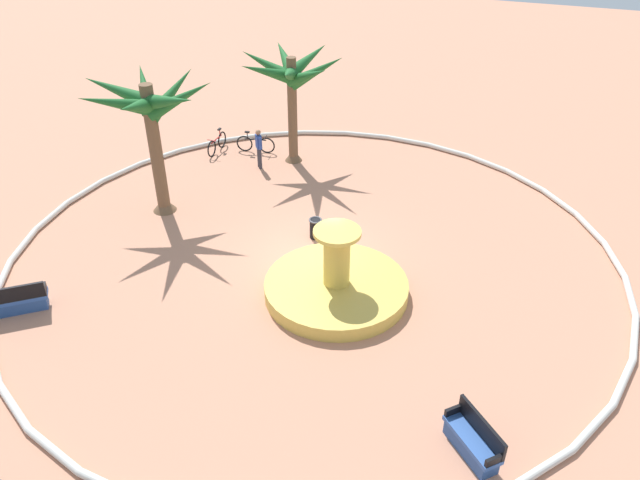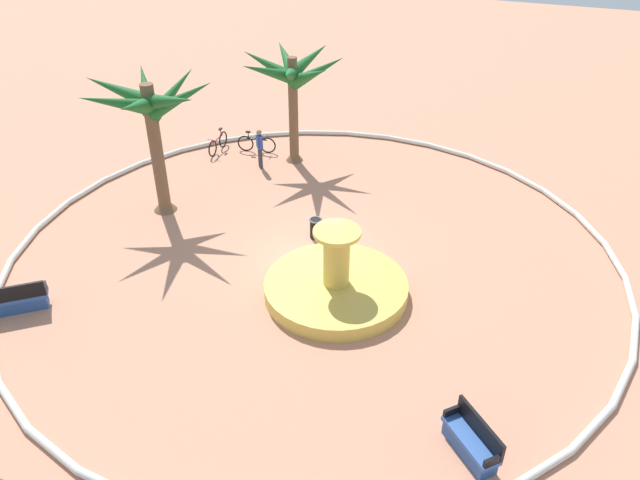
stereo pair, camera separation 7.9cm
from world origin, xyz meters
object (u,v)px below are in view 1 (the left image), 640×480
(bicycle_red_frame, at_px, (217,144))
(palm_tree_near_fountain, at_px, (292,77))
(fountain, at_px, (336,286))
(palm_tree_by_curb, at_px, (150,112))
(bench_east, at_px, (473,442))
(person_cyclist_helmet, at_px, (259,147))
(bench_west, at_px, (19,301))
(bicycle_by_lamppost, at_px, (256,144))
(trash_bin, at_px, (316,228))

(bicycle_red_frame, bearing_deg, palm_tree_near_fountain, -175.27)
(fountain, height_order, palm_tree_by_curb, palm_tree_by_curb)
(palm_tree_near_fountain, distance_m, bench_east, 15.95)
(bench_east, xyz_separation_m, person_cyclist_helmet, (10.33, -11.51, 0.59))
(bench_west, relative_size, bicycle_red_frame, 0.91)
(person_cyclist_helmet, bearing_deg, bench_west, 75.70)
(bicycle_red_frame, bearing_deg, bicycle_by_lamppost, -161.96)
(palm_tree_by_curb, distance_m, bicycle_by_lamppost, 6.77)
(bench_west, bearing_deg, bench_east, 177.14)
(palm_tree_by_curb, xyz_separation_m, bicycle_by_lamppost, (-1.09, -5.72, -3.46))
(bicycle_by_lamppost, bearing_deg, fountain, 127.62)
(fountain, distance_m, bench_west, 9.25)
(bicycle_by_lamppost, xyz_separation_m, person_cyclist_helmet, (-0.77, 1.30, 0.56))
(bench_east, bearing_deg, person_cyclist_helmet, -48.09)
(trash_bin, distance_m, bicycle_by_lamppost, 7.35)
(palm_tree_by_curb, height_order, trash_bin, palm_tree_by_curb)
(fountain, distance_m, bench_east, 6.45)
(palm_tree_by_curb, xyz_separation_m, person_cyclist_helmet, (-1.86, -4.42, -2.90))
(bench_west, bearing_deg, trash_bin, -135.86)
(bicycle_by_lamppost, height_order, person_cyclist_helmet, person_cyclist_helmet)
(fountain, bearing_deg, bicycle_by_lamppost, -52.38)
(bench_east, xyz_separation_m, trash_bin, (6.33, -7.23, 0.04))
(palm_tree_by_curb, relative_size, bench_west, 3.23)
(bench_west, bearing_deg, bicycle_red_frame, -91.96)
(palm_tree_near_fountain, bearing_deg, bench_west, 72.03)
(palm_tree_by_curb, xyz_separation_m, bench_east, (-12.20, 7.09, -3.50))
(fountain, height_order, trash_bin, fountain)
(trash_bin, height_order, bicycle_by_lamppost, bicycle_by_lamppost)
(trash_bin, bearing_deg, bench_west, 44.14)
(palm_tree_by_curb, bearing_deg, palm_tree_near_fountain, -118.36)
(person_cyclist_helmet, bearing_deg, bench_east, 131.91)
(palm_tree_by_curb, relative_size, bicycle_by_lamppost, 2.96)
(trash_bin, xyz_separation_m, bicycle_red_frame, (6.38, -5.06, -0.00))
(palm_tree_by_curb, height_order, person_cyclist_helmet, palm_tree_by_curb)
(bench_west, bearing_deg, bicycle_by_lamppost, -99.32)
(palm_tree_near_fountain, relative_size, trash_bin, 6.42)
(bench_west, height_order, bicycle_red_frame, bench_west)
(palm_tree_by_curb, distance_m, bench_east, 14.53)
(bench_west, relative_size, bicycle_by_lamppost, 0.92)
(bicycle_by_lamppost, distance_m, person_cyclist_helmet, 1.61)
(palm_tree_by_curb, relative_size, bicycle_red_frame, 2.94)
(palm_tree_near_fountain, relative_size, bench_west, 2.99)
(bench_west, height_order, bicycle_by_lamppost, bench_west)
(fountain, xyz_separation_m, bench_west, (8.43, 3.80, 0.03))
(fountain, xyz_separation_m, person_cyclist_helmet, (5.66, -7.06, 0.62))
(palm_tree_near_fountain, xyz_separation_m, bicycle_red_frame, (3.47, 0.29, -3.27))
(bench_east, height_order, trash_bin, bench_east)
(fountain, relative_size, trash_bin, 5.94)
(fountain, bearing_deg, palm_tree_near_fountain, -60.65)
(fountain, height_order, bicycle_red_frame, fountain)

